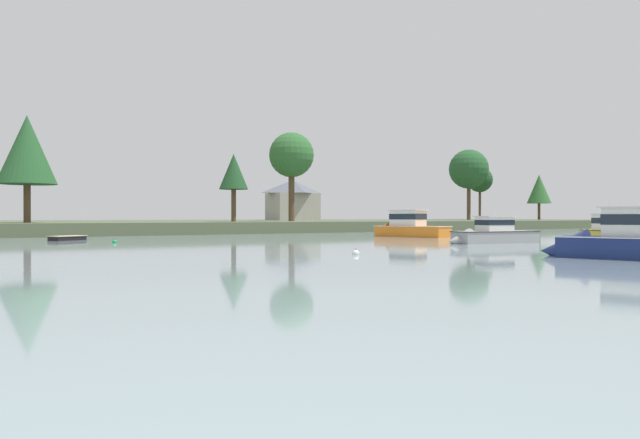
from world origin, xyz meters
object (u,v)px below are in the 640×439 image
(dinghy_black, at_px, (67,239))
(cruiser_yellow, at_px, (607,234))
(mooring_buoy_white, at_px, (356,253))
(mooring_buoy_green, at_px, (115,242))
(cruiser_navy, at_px, (631,247))
(cruiser_orange, at_px, (405,230))
(cruiser_grey, at_px, (488,237))

(dinghy_black, bearing_deg, cruiser_yellow, -30.81)
(cruiser_yellow, distance_m, mooring_buoy_white, 28.40)
(dinghy_black, distance_m, mooring_buoy_green, 7.12)
(cruiser_navy, xyz_separation_m, cruiser_yellow, (18.84, 13.35, -0.04))
(cruiser_yellow, xyz_separation_m, cruiser_orange, (-8.50, 15.56, 0.12))
(mooring_buoy_white, relative_size, mooring_buoy_green, 1.00)
(dinghy_black, height_order, cruiser_orange, cruiser_orange)
(cruiser_yellow, bearing_deg, cruiser_navy, -144.67)
(cruiser_yellow, height_order, mooring_buoy_green, cruiser_yellow)
(cruiser_navy, relative_size, mooring_buoy_green, 22.17)
(dinghy_black, xyz_separation_m, cruiser_orange, (29.48, -7.09, 0.50))
(mooring_buoy_green, bearing_deg, cruiser_yellow, -24.06)
(mooring_buoy_white, bearing_deg, mooring_buoy_green, 110.50)
(cruiser_navy, height_order, dinghy_black, cruiser_navy)
(dinghy_black, bearing_deg, cruiser_orange, -13.53)
(dinghy_black, relative_size, mooring_buoy_green, 7.57)
(cruiser_yellow, bearing_deg, mooring_buoy_green, 155.94)
(mooring_buoy_white, distance_m, mooring_buoy_green, 21.72)
(cruiser_orange, height_order, mooring_buoy_white, cruiser_orange)
(cruiser_navy, distance_m, dinghy_black, 40.78)
(cruiser_orange, relative_size, cruiser_grey, 1.10)
(mooring_buoy_white, bearing_deg, cruiser_orange, 45.63)
(mooring_buoy_white, xyz_separation_m, mooring_buoy_green, (-7.61, 20.34, 0.00))
(cruiser_navy, height_order, mooring_buoy_green, cruiser_navy)
(cruiser_orange, bearing_deg, dinghy_black, 166.47)
(cruiser_navy, distance_m, cruiser_orange, 30.70)
(cruiser_navy, height_order, cruiser_grey, cruiser_navy)
(cruiser_grey, bearing_deg, mooring_buoy_white, -160.06)
(cruiser_yellow, relative_size, mooring_buoy_white, 16.84)
(dinghy_black, height_order, mooring_buoy_white, dinghy_black)
(cruiser_yellow, bearing_deg, cruiser_grey, 174.29)
(cruiser_orange, xyz_separation_m, cruiser_grey, (-3.93, -14.32, -0.19))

